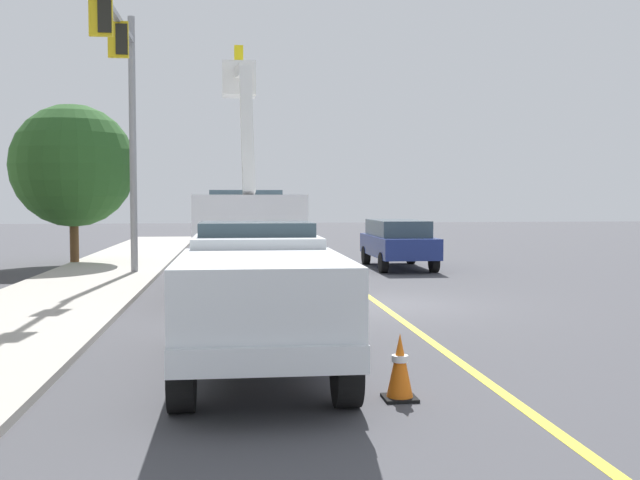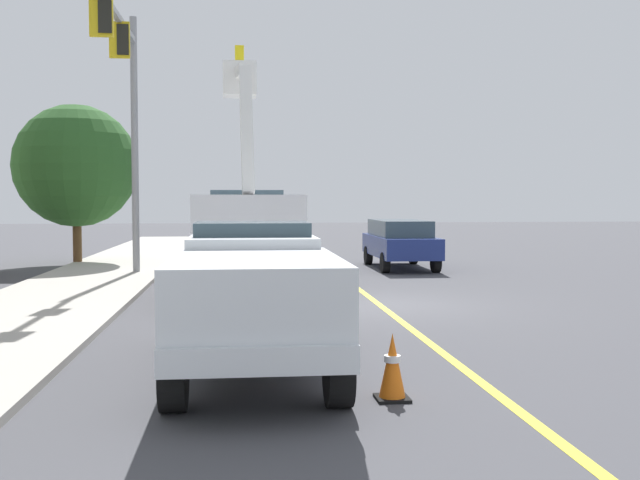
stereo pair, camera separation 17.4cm
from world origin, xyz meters
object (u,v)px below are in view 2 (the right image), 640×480
Objects in this scene: service_pickup_truck at (254,293)px; passing_minivan at (400,241)px; traffic_signal_mast at (125,89)px; utility_bucket_truck at (248,230)px; traffic_cone_leading at (392,367)px; traffic_cone_mid_front at (313,263)px.

service_pickup_truck is 1.17× the size of passing_minivan.
traffic_signal_mast is at bearing 15.41° from service_pickup_truck.
utility_bucket_truck is at bearing -0.97° from service_pickup_truck.
traffic_cone_leading is at bearing -135.24° from service_pickup_truck.
traffic_cone_leading is at bearing -160.15° from traffic_signal_mast.
passing_minivan is 10.61m from traffic_signal_mast.
utility_bucket_truck reaches higher than passing_minivan.
utility_bucket_truck reaches higher than service_pickup_truck.
passing_minivan is 3.90m from traffic_cone_mid_front.
utility_bucket_truck is 10.16× the size of traffic_cone_leading.
utility_bucket_truck is 5.84m from traffic_signal_mast.
service_pickup_truck is 2.39m from traffic_cone_leading.
passing_minivan is 5.96× the size of traffic_cone_leading.
passing_minivan is 6.19× the size of traffic_cone_mid_front.
traffic_cone_mid_front is 0.10× the size of traffic_signal_mast.
utility_bucket_truck is at bearing 7.40° from traffic_cone_leading.
utility_bucket_truck reaches higher than traffic_cone_mid_front.
service_pickup_truck is 13.18m from traffic_signal_mast.
service_pickup_truck reaches higher than passing_minivan.
service_pickup_truck is 16.28m from passing_minivan.
traffic_cone_leading is (-1.62, -1.60, -0.72)m from service_pickup_truck.
utility_bucket_truck is 1.46× the size of service_pickup_truck.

